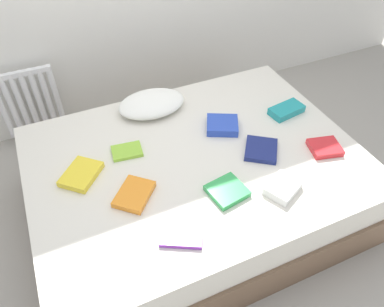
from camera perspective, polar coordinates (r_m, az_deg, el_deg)
name	(u,v)px	position (r m, az deg, el deg)	size (l,w,h in m)	color
ground_plane	(195,208)	(2.59, 0.46, -8.43)	(8.00, 8.00, 0.00)	#9E998E
bed	(195,184)	(2.40, 0.49, -4.79)	(2.00, 1.50, 0.50)	brown
radiator	(30,102)	(3.14, -23.83, 7.29)	(0.44, 0.04, 0.54)	white
pillow	(152,104)	(2.56, -6.30, 7.71)	(0.46, 0.32, 0.10)	white
textbook_green	(227,191)	(2.01, 5.46, -5.80)	(0.19, 0.18, 0.03)	green
textbook_orange	(134,194)	(2.01, -8.94, -6.25)	(0.22, 0.17, 0.03)	orange
textbook_navy	(261,150)	(2.27, 10.67, 0.60)	(0.21, 0.19, 0.03)	navy
textbook_white	(283,188)	(2.07, 13.90, -5.15)	(0.19, 0.15, 0.05)	white
textbook_teal	(286,110)	(2.61, 14.44, 6.54)	(0.24, 0.12, 0.05)	teal
textbook_yellow	(81,174)	(2.18, -16.81, -3.09)	(0.23, 0.17, 0.04)	yellow
textbook_purple	(181,234)	(1.84, -1.65, -12.41)	(0.21, 0.15, 0.02)	purple
textbook_blue	(222,125)	(2.40, 4.72, 4.40)	(0.20, 0.18, 0.05)	#2847B7
textbook_lime	(127,151)	(2.27, -10.07, 0.36)	(0.18, 0.13, 0.02)	#8CC638
textbook_red	(325,148)	(2.39, 19.91, 0.88)	(0.18, 0.16, 0.04)	red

